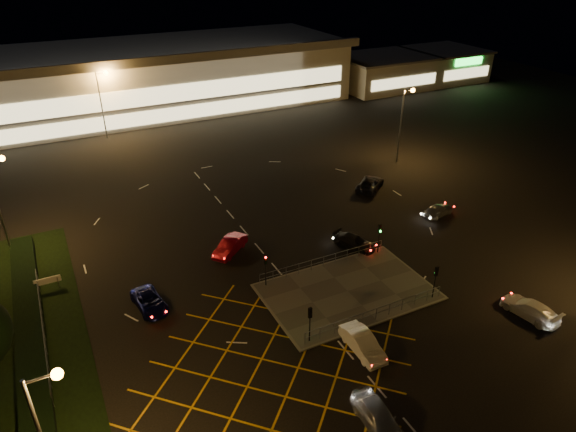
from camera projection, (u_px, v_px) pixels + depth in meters
name	position (u px, v px, depth m)	size (l,w,h in m)	color
ground	(316.00, 286.00, 45.49)	(180.00, 180.00, 0.00)	black
pedestrian_island	(348.00, 291.00, 44.68)	(14.00, 9.00, 0.12)	#4C4944
hedge	(28.00, 318.00, 40.89)	(2.00, 26.00, 1.00)	black
supermarket	(147.00, 77.00, 91.59)	(72.00, 26.50, 10.50)	beige
retail_unit_a	(383.00, 71.00, 104.47)	(18.80, 14.80, 6.35)	beige
retail_unit_b	(444.00, 64.00, 110.76)	(14.80, 14.80, 6.35)	beige
streetlight_sw	(50.00, 430.00, 24.43)	(1.78, 0.56, 10.03)	slate
streetlight_ne	(404.00, 115.00, 67.70)	(1.78, 0.56, 10.03)	slate
streetlight_far_left	(103.00, 95.00, 76.26)	(1.78, 0.56, 10.03)	slate
streetlight_far_right	(328.00, 66.00, 93.61)	(1.78, 0.56, 10.03)	slate
signal_sw	(310.00, 318.00, 38.08)	(0.28, 0.30, 3.15)	black
signal_se	(436.00, 276.00, 42.81)	(0.28, 0.30, 3.15)	black
signal_nw	(265.00, 264.00, 44.35)	(0.28, 0.30, 3.15)	black
signal_ne	(379.00, 232.00, 49.08)	(0.28, 0.30, 3.15)	black
car_near_silver	(378.00, 417.00, 32.11)	(1.85, 4.59, 1.56)	silver
car_queue_white	(363.00, 343.00, 38.00)	(1.58, 4.52, 1.49)	white
car_left_blue	(150.00, 302.00, 42.54)	(2.08, 4.51, 1.25)	#0C104D
car_far_dkgrey	(354.00, 242.00, 50.88)	(1.76, 4.34, 1.26)	black
car_right_silver	(438.00, 210.00, 56.70)	(1.59, 3.96, 1.35)	silver
car_circ_red	(230.00, 246.00, 49.99)	(1.57, 4.50, 1.48)	maroon
car_east_grey	(370.00, 184.00, 62.68)	(2.40, 5.20, 1.45)	black
car_approach_white	(530.00, 309.00, 41.60)	(1.96, 4.81, 1.40)	silver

